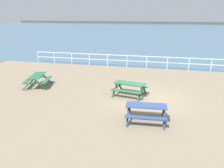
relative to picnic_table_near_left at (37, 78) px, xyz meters
The scene contains 7 objects.
ground_plane 7.46m from the picnic_table_near_left, ahead, with size 30.00×24.00×0.20m, color gray.
sea_band 52.58m from the picnic_table_near_left, 81.91° to the left, with size 142.00×90.00×0.01m, color #476B84.
distant_shoreline 95.34m from the picnic_table_near_left, 85.55° to the left, with size 142.00×6.00×1.80m, color #4C4C47.
seaward_railing 10.22m from the picnic_table_near_left, 43.63° to the left, with size 23.07×0.07×1.08m.
picnic_table_near_left is the anchor object (origin of this frame).
picnic_table_near_right 6.22m from the picnic_table_near_left, ahead, with size 2.05×1.83×0.80m.
picnic_table_far_left 8.29m from the picnic_table_near_left, 25.21° to the right, with size 1.89×1.65×0.80m.
Camera 1 is at (0.88, -12.58, 4.71)m, focal length 37.54 mm.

